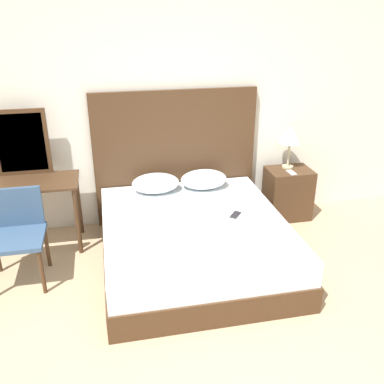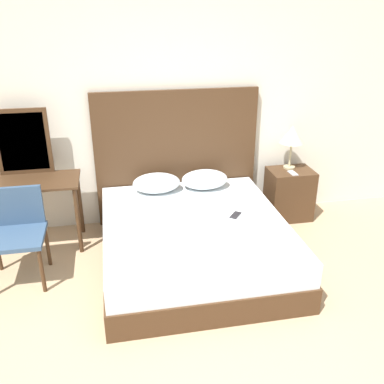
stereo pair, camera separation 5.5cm
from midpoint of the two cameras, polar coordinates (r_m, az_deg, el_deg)
name	(u,v)px [view 2 (the right image)]	position (r m, az deg, el deg)	size (l,w,h in m)	color
wall_back	(169,105)	(4.75, -2.68, 11.56)	(10.00, 0.06, 2.70)	silver
bed	(194,242)	(4.19, 0.63, -6.67)	(1.74, 1.93, 0.48)	#422B19
headboard	(177,158)	(4.85, -1.70, 4.61)	(1.83, 0.05, 1.52)	#422B19
pillow_left	(156,183)	(4.65, -4.42, 1.20)	(0.51, 0.36, 0.20)	silver
pillow_right	(205,179)	(4.73, 2.04, 1.69)	(0.51, 0.36, 0.20)	silver
phone_on_bed	(236,215)	(4.18, 6.21, -3.08)	(0.15, 0.16, 0.01)	#232328
nightstand	(289,194)	(5.18, 13.11, -0.26)	(0.51, 0.39, 0.60)	#422B19
table_lamp	(292,135)	(5.01, 13.52, 7.35)	(0.27, 0.27, 0.50)	tan
phone_on_nightstand	(293,173)	(4.97, 13.60, 2.47)	(0.08, 0.15, 0.01)	#B7B7BC
vanity_desk	(26,192)	(4.60, -20.89, -0.05)	(1.06, 0.51, 0.74)	#422B19
vanity_mirror	(23,142)	(4.66, -21.32, 6.25)	(0.54, 0.03, 0.68)	#422B19
chair	(15,228)	(4.18, -22.15, -4.49)	(0.51, 0.50, 0.85)	#334C6B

